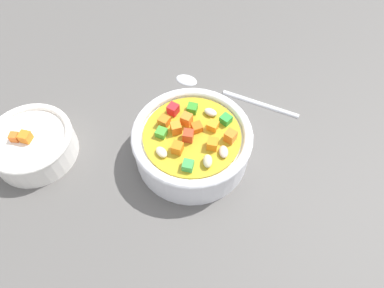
% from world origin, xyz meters
% --- Properties ---
extents(ground_plane, '(1.40, 1.40, 0.02)m').
position_xyz_m(ground_plane, '(0.00, 0.00, -0.01)').
color(ground_plane, '#565451').
extents(soup_bowl_main, '(0.17, 0.17, 0.07)m').
position_xyz_m(soup_bowl_main, '(-0.00, -0.00, 0.03)').
color(soup_bowl_main, white).
rests_on(soup_bowl_main, ground_plane).
extents(spoon, '(0.21, 0.06, 0.01)m').
position_xyz_m(spoon, '(0.03, -0.13, 0.00)').
color(spoon, silver).
rests_on(spoon, ground_plane).
extents(side_bowl_small, '(0.12, 0.12, 0.05)m').
position_xyz_m(side_bowl_small, '(0.19, 0.13, 0.02)').
color(side_bowl_small, white).
rests_on(side_bowl_small, ground_plane).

